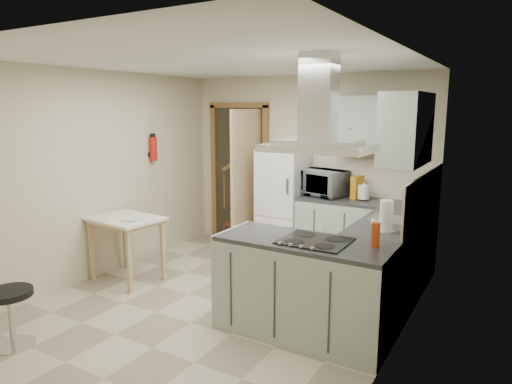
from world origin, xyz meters
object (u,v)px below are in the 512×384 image
Objects in this scene: stool at (11,318)px; microwave at (322,183)px; drop_leaf_table at (127,249)px; bentwood_chair at (236,223)px; peninsula at (304,288)px; extractor_hood at (317,148)px; fridge at (283,203)px.

stool is 3.87m from microwave.
bentwood_chair is at bearing 80.21° from drop_leaf_table.
peninsula is 2.57m from stool.
extractor_hood is 2.26m from microwave.
fridge is 1.81× the size of drop_leaf_table.
fridge is 1.90× the size of bentwood_chair.
stool is at bearing -104.21° from fridge.
microwave reaches higher than stool.
fridge is at bearing 63.31° from drop_leaf_table.
stool is at bearing -146.15° from extractor_hood.
peninsula is at bearing 2.15° from drop_leaf_table.
drop_leaf_table is at bearing 100.11° from stool.
extractor_hood is 1.45× the size of microwave.
peninsula is 1.72× the size of extractor_hood.
stool is at bearing -106.22° from bentwood_chair.
fridge is at bearing -159.52° from microwave.
extractor_hood reaches higher than stool.
drop_leaf_table is (-2.49, 0.16, -1.33)m from extractor_hood.
drop_leaf_table is 1.05× the size of bentwood_chair.
extractor_hood reaches higher than peninsula.
fridge is 2.57m from extractor_hood.
microwave is at bearing 53.23° from drop_leaf_table.
stool is at bearing -96.53° from microwave.
drop_leaf_table reaches higher than stool.
extractor_hood is (1.32, -1.98, 0.97)m from fridge.
extractor_hood is at bearing -56.21° from fridge.
drop_leaf_table is (-2.39, 0.16, -0.06)m from peninsula.
stool is at bearing -73.96° from drop_leaf_table.
fridge is at bearing 121.74° from peninsula.
drop_leaf_table is 1.59× the size of stool.
stool is (-2.20, -1.48, -1.46)m from extractor_hood.
microwave is at bearing 67.74° from stool.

